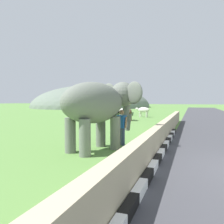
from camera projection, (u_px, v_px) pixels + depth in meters
striped_curb at (155, 163)px, 7.14m from camera, size 16.20×0.20×0.24m
barrier_parapet at (157, 139)px, 9.44m from camera, size 28.00×0.36×1.00m
elephant at (100, 104)px, 9.60m from camera, size 4.04×3.21×2.97m
person_handler at (122, 125)px, 10.56m from camera, size 0.38×0.64×1.66m
bus_teal at (109, 100)px, 33.95m from camera, size 9.32×4.49×3.50m
cow_near at (129, 112)px, 23.27m from camera, size 1.90×1.14×1.23m
cow_mid at (123, 112)px, 24.47m from camera, size 1.91×0.74×1.23m
cow_far at (143, 110)px, 27.92m from camera, size 0.95×1.93×1.23m
hill_east at (94, 107)px, 68.22m from camera, size 41.29×33.03×12.82m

